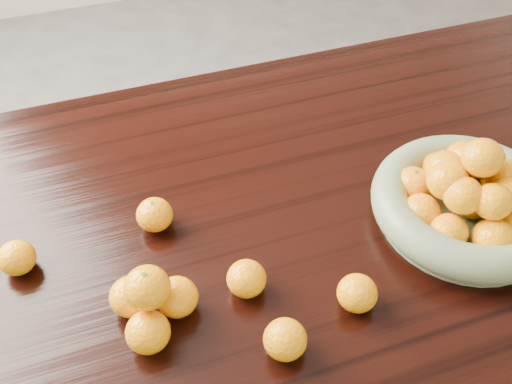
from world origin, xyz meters
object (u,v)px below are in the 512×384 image
object	(u,v)px
orange_pyramid	(151,303)
loose_orange_0	(155,215)
dining_table	(274,238)
fruit_bowl	(469,199)

from	to	relation	value
orange_pyramid	loose_orange_0	distance (m)	0.21
dining_table	loose_orange_0	bearing A→B (deg)	172.35
loose_orange_0	dining_table	bearing A→B (deg)	-7.65
dining_table	fruit_bowl	bearing A→B (deg)	-23.31
dining_table	orange_pyramid	distance (m)	0.35
dining_table	fruit_bowl	size ratio (longest dim) A/B	5.50
dining_table	orange_pyramid	world-z (taller)	orange_pyramid
fruit_bowl	loose_orange_0	world-z (taller)	fruit_bowl
dining_table	fruit_bowl	distance (m)	0.39
orange_pyramid	fruit_bowl	bearing A→B (deg)	2.54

